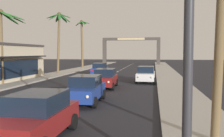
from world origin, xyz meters
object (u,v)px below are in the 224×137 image
Objects in this scene: sedan_fifth_in_queue at (105,78)px; sedan_parked_nearest_kerb at (146,74)px; palm_left_second at (1,29)px; town_gateway_arch at (131,47)px; sedan_third_in_queue at (86,89)px; palm_left_third at (59,29)px; sedan_oncoming_far at (100,69)px; palm_left_farthest at (82,38)px; sedan_lead_at_stop_bar at (37,116)px.

sedan_fifth_in_queue is 1.00× the size of sedan_parked_nearest_kerb.
palm_left_second reaches higher than sedan_fifth_in_queue.
sedan_parked_nearest_kerb is 0.30× the size of town_gateway_arch.
sedan_third_in_queue is at bearing -89.22° from sedan_fifth_in_queue.
palm_left_third is (-9.58, 20.28, 5.76)m from sedan_third_in_queue.
palm_left_second reaches higher than sedan_third_in_queue.
sedan_oncoming_far is at bearing 131.12° from sedan_parked_nearest_kerb.
palm_left_farthest reaches higher than palm_left_third.
sedan_parked_nearest_kerb is 0.62× the size of palm_left_second.
palm_left_second is at bearing -100.81° from town_gateway_arch.
sedan_parked_nearest_kerb is (3.44, 4.60, 0.00)m from sedan_fifth_in_queue.
palm_left_third is 13.51m from palm_left_farthest.
palm_left_second is 0.75× the size of palm_left_farthest.
palm_left_third is 31.21m from town_gateway_arch.
palm_left_third reaches higher than sedan_lead_at_stop_bar.
sedan_third_in_queue is (-0.09, 6.75, 0.00)m from sedan_lead_at_stop_bar.
palm_left_farthest is at bearing -116.53° from town_gateway_arch.
sedan_oncoming_far is at bearing -12.79° from palm_left_third.
sedan_lead_at_stop_bar and sedan_fifth_in_queue have the same top height.
sedan_third_in_queue is 1.00× the size of sedan_parked_nearest_kerb.
palm_left_second is at bearing -92.08° from palm_left_third.
sedan_fifth_in_queue is (-0.19, 13.50, 0.00)m from sedan_lead_at_stop_bar.
town_gateway_arch is (7.85, 30.14, -2.07)m from palm_left_third.
palm_left_third is at bearing 109.69° from sedan_lead_at_stop_bar.
sedan_lead_at_stop_bar is 29.29m from palm_left_third.
town_gateway_arch is at bearing 75.41° from palm_left_third.
palm_left_farthest reaches higher than town_gateway_arch.
town_gateway_arch reaches higher than sedan_lead_at_stop_bar.
sedan_oncoming_far is 8.73m from palm_left_third.
sedan_third_in_queue and sedan_fifth_in_queue have the same top height.
sedan_oncoming_far is (-3.27, 25.58, 0.00)m from sedan_lead_at_stop_bar.
town_gateway_arch is at bearing 91.83° from sedan_lead_at_stop_bar.
sedan_third_in_queue is 12.92m from palm_left_second.
sedan_parked_nearest_kerb is 0.47× the size of palm_left_farthest.
sedan_oncoming_far is 0.47× the size of palm_left_farthest.
palm_left_second is at bearing 179.84° from sedan_fifth_in_queue.
sedan_lead_at_stop_bar and sedan_parked_nearest_kerb have the same top height.
town_gateway_arch is at bearing 87.38° from sedan_oncoming_far.
palm_left_farthest reaches higher than sedan_parked_nearest_kerb.
town_gateway_arch is (-1.83, 57.17, 3.69)m from sedan_lead_at_stop_bar.
palm_left_third is (0.49, 13.50, 1.34)m from palm_left_second.
town_gateway_arch reaches higher than sedan_oncoming_far.
sedan_oncoming_far is at bearing 60.24° from palm_left_second.
sedan_third_in_queue is 0.50× the size of palm_left_third.
sedan_oncoming_far is (-3.09, 12.08, 0.00)m from sedan_fifth_in_queue.
palm_left_third reaches higher than sedan_oncoming_far.
sedan_lead_at_stop_bar is 57.32m from town_gateway_arch.
palm_left_farthest is at bearing 89.94° from palm_left_second.
palm_left_third is at bearing 125.04° from sedan_fifth_in_queue.
sedan_fifth_in_queue is 0.62× the size of palm_left_second.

